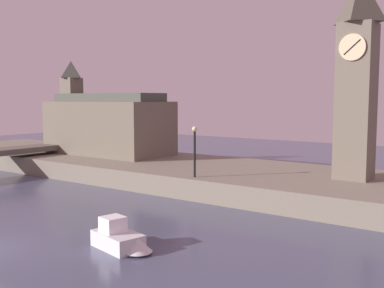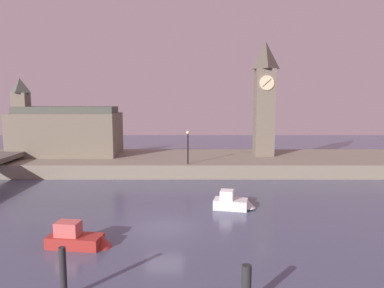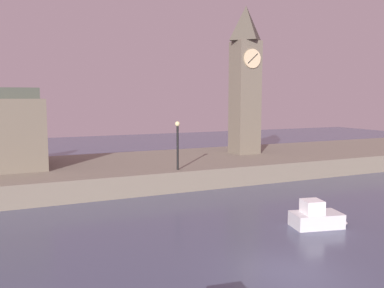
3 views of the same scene
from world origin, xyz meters
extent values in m
plane|color=#474C66|center=(0.00, 0.00, 0.00)|extent=(120.00, 120.00, 0.00)
cube|color=slate|center=(0.00, 20.00, 0.75)|extent=(70.00, 12.00, 1.50)
cube|color=#6B6051|center=(10.51, 20.72, 6.69)|extent=(2.25, 2.25, 10.38)
cylinder|color=beige|center=(10.51, 19.53, 10.22)|extent=(1.71, 0.12, 1.71)
cube|color=black|center=(10.51, 19.46, 10.22)|extent=(1.06, 0.04, 0.95)
pyramid|color=#4A4339|center=(10.51, 20.72, 13.48)|extent=(2.48, 2.48, 3.19)
cylinder|color=black|center=(1.37, 14.93, 3.08)|extent=(0.16, 0.16, 3.17)
sphere|color=#F2E099|center=(1.37, 14.93, 4.85)|extent=(0.36, 0.36, 0.36)
cube|color=silver|center=(4.77, 4.06, 0.38)|extent=(2.78, 1.94, 0.76)
cube|color=white|center=(4.47, 4.06, 1.11)|extent=(1.16, 1.18, 0.70)
cone|color=silver|center=(6.04, 4.06, 0.42)|extent=(1.53, 1.53, 0.63)
camera|label=1|loc=(19.75, -10.72, 6.94)|focal=43.02mm
camera|label=2|loc=(1.81, -22.45, 8.37)|focal=33.41mm
camera|label=3|loc=(-9.56, -12.08, 6.71)|focal=37.97mm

